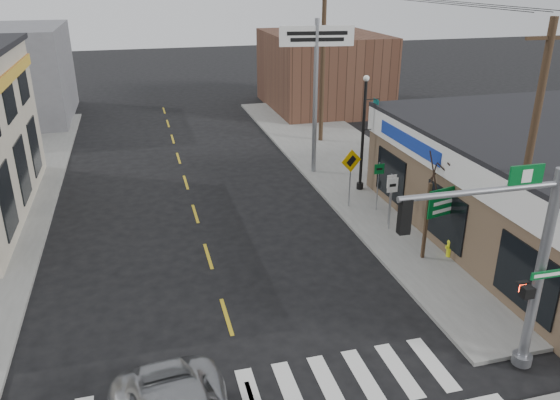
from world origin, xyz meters
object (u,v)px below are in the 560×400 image
object	(u,v)px
traffic_signal_pole	(521,254)
fire_hydrant	(450,247)
guide_sign	(445,209)
lamp_post	(365,125)
dance_center_sign	(316,61)
utility_pole_near	(527,164)
bare_tree	(449,161)
utility_pole_far	(323,55)

from	to	relation	value
traffic_signal_pole	fire_hydrant	world-z (taller)	traffic_signal_pole
guide_sign	lamp_post	distance (m)	7.12
dance_center_sign	utility_pole_near	bearing A→B (deg)	-71.34
lamp_post	dance_center_sign	size ratio (longest dim) A/B	0.71
bare_tree	fire_hydrant	bearing A→B (deg)	-98.09
guide_sign	dance_center_sign	size ratio (longest dim) A/B	0.38
guide_sign	fire_hydrant	bearing A→B (deg)	-39.41
dance_center_sign	utility_pole_far	distance (m)	5.83
fire_hydrant	bare_tree	distance (m)	3.15
fire_hydrant	lamp_post	bearing A→B (deg)	93.69
lamp_post	utility_pole_far	xyz separation A→B (m)	(0.81, 8.34, 2.02)
guide_sign	utility_pole_near	size ratio (longest dim) A/B	0.34
utility_pole_near	utility_pole_far	distance (m)	18.10
guide_sign	lamp_post	size ratio (longest dim) A/B	0.54
lamp_post	bare_tree	bearing A→B (deg)	-74.45
traffic_signal_pole	dance_center_sign	bearing A→B (deg)	90.63
lamp_post	fire_hydrant	bearing A→B (deg)	-76.17
fire_hydrant	lamp_post	size ratio (longest dim) A/B	0.13
fire_hydrant	dance_center_sign	xyz separation A→B (m)	(-1.88, 10.12, 5.30)
dance_center_sign	bare_tree	xyz separation A→B (m)	(2.01, -9.21, -2.29)
fire_hydrant	utility_pole_near	bearing A→B (deg)	-79.49
traffic_signal_pole	utility_pole_near	world-z (taller)	utility_pole_near
fire_hydrant	dance_center_sign	size ratio (longest dim) A/B	0.09
lamp_post	utility_pole_near	size ratio (longest dim) A/B	0.63
fire_hydrant	utility_pole_far	distance (m)	16.22
lamp_post	dance_center_sign	world-z (taller)	dance_center_sign
traffic_signal_pole	utility_pole_far	world-z (taller)	utility_pole_far
guide_sign	utility_pole_near	xyz separation A→B (m)	(0.78, -2.74, 2.51)
lamp_post	guide_sign	bearing A→B (deg)	-78.54
traffic_signal_pole	fire_hydrant	size ratio (longest dim) A/B	8.22
guide_sign	lamp_post	bearing A→B (deg)	77.18
dance_center_sign	utility_pole_near	world-z (taller)	utility_pole_near
dance_center_sign	utility_pole_near	distance (m)	13.00
traffic_signal_pole	dance_center_sign	world-z (taller)	dance_center_sign
dance_center_sign	bare_tree	size ratio (longest dim) A/B	1.78
lamp_post	bare_tree	distance (m)	6.27
traffic_signal_pole	utility_pole_far	distance (m)	21.48
lamp_post	utility_pole_far	world-z (taller)	utility_pole_far
utility_pole_near	guide_sign	bearing A→B (deg)	110.03
dance_center_sign	utility_pole_near	xyz separation A→B (m)	(2.36, -12.72, -1.29)
fire_hydrant	bare_tree	size ratio (longest dim) A/B	0.16
dance_center_sign	utility_pole_far	xyz separation A→B (m)	(2.23, 5.36, -0.51)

